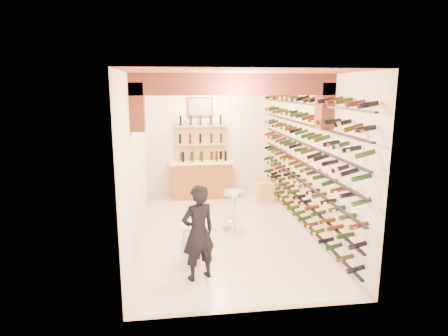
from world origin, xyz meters
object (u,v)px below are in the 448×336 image
crate_lower (264,197)px  tasting_table (197,231)px  wine_rack (299,157)px  person (198,233)px  chrome_barstool (233,208)px  back_counter (202,178)px  white_stool (191,249)px

crate_lower → tasting_table: bearing=-120.2°
tasting_table → wine_rack: bearing=44.4°
wine_rack → tasting_table: size_ratio=6.54×
person → chrome_barstool: person is taller
back_counter → chrome_barstool: 2.67m
tasting_table → chrome_barstool: size_ratio=1.00×
white_stool → crate_lower: 3.90m
tasting_table → back_counter: bearing=96.0°
tasting_table → person: 0.55m
wine_rack → back_counter: wine_rack is taller
tasting_table → crate_lower: 3.98m
tasting_table → crate_lower: bearing=71.3°
wine_rack → crate_lower: (-0.23, 1.98, -1.42)m
person → chrome_barstool: (0.86, 1.98, -0.26)m
wine_rack → back_counter: (-1.83, 2.65, -1.02)m
crate_lower → white_stool: bearing=-122.5°
tasting_table → person: bearing=-80.3°
white_stool → person: size_ratio=0.28×
wine_rack → chrome_barstool: 1.73m
white_stool → person: (0.09, -0.65, 0.55)m
person → crate_lower: bearing=-140.8°
wine_rack → back_counter: 3.38m
wine_rack → chrome_barstool: (-1.38, 0.01, -1.04)m
back_counter → person: person is taller
back_counter → crate_lower: 1.78m
white_stool → tasting_table: bearing=-50.1°
wine_rack → crate_lower: wine_rack is taller
wine_rack → white_stool: size_ratio=13.18×
wine_rack → white_stool: (-2.33, -1.31, -1.33)m
white_stool → chrome_barstool: size_ratio=0.50×
back_counter → white_stool: 4.00m
white_stool → crate_lower: (2.10, 3.29, -0.09)m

